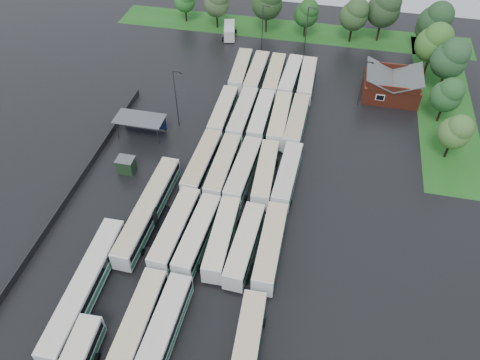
# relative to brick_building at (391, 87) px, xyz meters

# --- Properties ---
(ground) EXTENTS (160.00, 160.00, 0.00)m
(ground) POSITION_rel_brick_building_xyz_m (-24.00, -42.77, -1.87)
(ground) COLOR black
(ground) RESTS_ON ground
(brick_building) EXTENTS (10.07, 8.60, 5.39)m
(brick_building) POSITION_rel_brick_building_xyz_m (0.00, 0.00, 0.00)
(brick_building) COLOR maroon
(brick_building) RESTS_ON ground
(wash_shed) EXTENTS (8.20, 4.20, 3.58)m
(wash_shed) POSITION_rel_brick_building_xyz_m (-41.20, -20.74, 1.12)
(wash_shed) COLOR #2D2D30
(wash_shed) RESTS_ON ground
(utility_hut) EXTENTS (2.70, 2.20, 2.62)m
(utility_hut) POSITION_rel_brick_building_xyz_m (-40.20, -30.17, -0.55)
(utility_hut) COLOR black
(utility_hut) RESTS_ON ground
(grass_strip_north) EXTENTS (80.00, 10.00, 0.01)m
(grass_strip_north) POSITION_rel_brick_building_xyz_m (-22.00, 22.03, -1.86)
(grass_strip_north) COLOR #1D5917
(grass_strip_north) RESTS_ON ground
(grass_strip_east) EXTENTS (10.00, 50.00, 0.01)m
(grass_strip_east) POSITION_rel_brick_building_xyz_m (10.00, 0.03, -1.86)
(grass_strip_east) COLOR #1D5917
(grass_strip_east) RESTS_ON ground
(west_fence) EXTENTS (0.10, 50.00, 1.20)m
(west_fence) POSITION_rel_brick_building_xyz_m (-46.20, -34.77, -1.27)
(west_fence) COLOR #2D2D30
(west_fence) RESTS_ON ground
(bus_r1c0) EXTENTS (2.85, 12.98, 3.61)m
(bus_r1c0) POSITION_rel_brick_building_xyz_m (-28.32, -55.33, 0.12)
(bus_r1c0) COLOR silver
(bus_r1c0) RESTS_ON ground
(bus_r1c1) EXTENTS (3.00, 12.96, 3.59)m
(bus_r1c1) POSITION_rel_brick_building_xyz_m (-25.28, -55.34, 0.11)
(bus_r1c1) COLOR silver
(bus_r1c1) RESTS_ON ground
(bus_r1c4) EXTENTS (3.22, 12.63, 3.48)m
(bus_r1c4) POSITION_rel_brick_building_xyz_m (-15.78, -55.39, 0.05)
(bus_r1c4) COLOR silver
(bus_r1c4) RESTS_ON ground
(bus_r2c0) EXTENTS (3.33, 13.25, 3.66)m
(bus_r2c0) POSITION_rel_brick_building_xyz_m (-28.48, -41.33, 0.15)
(bus_r2c0) COLOR silver
(bus_r2c0) RESTS_ON ground
(bus_r2c1) EXTENTS (3.32, 12.73, 3.51)m
(bus_r2c1) POSITION_rel_brick_building_xyz_m (-25.36, -41.56, 0.07)
(bus_r2c1) COLOR silver
(bus_r2c1) RESTS_ON ground
(bus_r2c2) EXTENTS (3.02, 12.55, 3.47)m
(bus_r2c2) POSITION_rel_brick_building_xyz_m (-22.10, -41.32, 0.04)
(bus_r2c2) COLOR silver
(bus_r2c2) RESTS_ON ground
(bus_r2c3) EXTENTS (3.14, 12.60, 3.48)m
(bus_r2c3) POSITION_rel_brick_building_xyz_m (-18.93, -41.78, 0.05)
(bus_r2c3) COLOR silver
(bus_r2c3) RESTS_ON ground
(bus_r2c4) EXTENTS (2.87, 12.99, 3.61)m
(bus_r2c4) POSITION_rel_brick_building_xyz_m (-15.62, -41.40, 0.12)
(bus_r2c4) COLOR silver
(bus_r2c4) RESTS_ON ground
(bus_r3c0) EXTENTS (3.16, 13.09, 3.62)m
(bus_r3c0) POSITION_rel_brick_building_xyz_m (-28.58, -27.87, 0.13)
(bus_r3c0) COLOR silver
(bus_r3c0) RESTS_ON ground
(bus_r3c1) EXTENTS (2.90, 12.88, 3.58)m
(bus_r3c1) POSITION_rel_brick_building_xyz_m (-25.24, -28.13, 0.10)
(bus_r3c1) COLOR silver
(bus_r3c1) RESTS_ON ground
(bus_r3c2) EXTENTS (3.37, 13.07, 3.60)m
(bus_r3c2) POSITION_rel_brick_building_xyz_m (-22.06, -28.19, 0.12)
(bus_r3c2) COLOR silver
(bus_r3c2) RESTS_ON ground
(bus_r3c3) EXTENTS (3.20, 12.62, 3.48)m
(bus_r3c3) POSITION_rel_brick_building_xyz_m (-18.70, -28.02, 0.05)
(bus_r3c3) COLOR silver
(bus_r3c3) RESTS_ON ground
(bus_r3c4) EXTENTS (3.08, 12.65, 3.50)m
(bus_r3c4) POSITION_rel_brick_building_xyz_m (-15.42, -27.75, 0.06)
(bus_r3c4) COLOR silver
(bus_r3c4) RESTS_ON ground
(bus_r4c0) EXTENTS (2.79, 12.59, 3.50)m
(bus_r4c0) POSITION_rel_brick_building_xyz_m (-28.58, -14.43, 0.06)
(bus_r4c0) COLOR silver
(bus_r4c0) RESTS_ON ground
(bus_r4c1) EXTENTS (2.95, 13.14, 3.65)m
(bus_r4c1) POSITION_rel_brick_building_xyz_m (-25.11, -14.48, 0.14)
(bus_r4c1) COLOR silver
(bus_r4c1) RESTS_ON ground
(bus_r4c2) EXTENTS (2.71, 12.64, 3.52)m
(bus_r4c2) POSITION_rel_brick_building_xyz_m (-21.92, -14.25, 0.07)
(bus_r4c2) COLOR silver
(bus_r4c2) RESTS_ON ground
(bus_r4c3) EXTENTS (3.01, 12.94, 3.59)m
(bus_r4c3) POSITION_rel_brick_building_xyz_m (-18.71, -14.44, 0.11)
(bus_r4c3) COLOR silver
(bus_r4c3) RESTS_ON ground
(bus_r4c4) EXTENTS (2.99, 13.06, 3.62)m
(bus_r4c4) POSITION_rel_brick_building_xyz_m (-15.75, -14.62, 0.13)
(bus_r4c4) COLOR silver
(bus_r4c4) RESTS_ON ground
(bus_r5c0) EXTENTS (3.28, 12.83, 3.54)m
(bus_r5c0) POSITION_rel_brick_building_xyz_m (-28.50, -0.65, 0.08)
(bus_r5c0) COLOR silver
(bus_r5c0) RESTS_ON ground
(bus_r5c1) EXTENTS (2.83, 12.91, 3.59)m
(bus_r5c1) POSITION_rel_brick_building_xyz_m (-25.27, -1.10, 0.11)
(bus_r5c1) COLOR silver
(bus_r5c1) RESTS_ON ground
(bus_r5c2) EXTENTS (2.88, 12.81, 3.56)m
(bus_r5c2) POSITION_rel_brick_building_xyz_m (-21.83, -1.09, 0.09)
(bus_r5c2) COLOR silver
(bus_r5c2) RESTS_ON ground
(bus_r5c3) EXTENTS (3.21, 12.87, 3.56)m
(bus_r5c3) POSITION_rel_brick_building_xyz_m (-18.72, -1.00, 0.09)
(bus_r5c3) COLOR silver
(bus_r5c3) RESTS_ON ground
(bus_r5c4) EXTENTS (2.91, 12.73, 3.53)m
(bus_r5c4) POSITION_rel_brick_building_xyz_m (-15.59, -1.06, 0.08)
(bus_r5c4) COLOR silver
(bus_r5c4) RESTS_ON ground
(artic_bus_west_b) EXTENTS (3.16, 19.00, 3.51)m
(artic_bus_west_b) POSITION_rel_brick_building_xyz_m (-33.28, -38.74, 0.08)
(artic_bus_west_b) COLOR silver
(artic_bus_west_b) RESTS_ON ground
(artic_bus_west_c) EXTENTS (3.15, 19.26, 3.56)m
(artic_bus_west_c) POSITION_rel_brick_building_xyz_m (-36.25, -52.16, 0.11)
(artic_bus_west_c) COLOR silver
(artic_bus_west_c) RESTS_ON ground
(minibus) EXTENTS (3.63, 6.61, 2.73)m
(minibus) POSITION_rel_brick_building_xyz_m (-34.77, 16.10, -0.35)
(minibus) COLOR silver
(minibus) RESTS_ON ground
(tree_north_0) EXTENTS (4.90, 4.90, 8.11)m
(tree_north_0) POSITION_rel_brick_building_xyz_m (-46.30, 21.29, 3.35)
(tree_north_0) COLOR black
(tree_north_0) RESTS_ON ground
(tree_north_1) EXTENTS (5.69, 5.69, 9.43)m
(tree_north_1) POSITION_rel_brick_building_xyz_m (-38.38, 19.78, 4.20)
(tree_north_1) COLOR black
(tree_north_1) RESTS_ON ground
(tree_north_2) EXTENTS (6.76, 6.76, 11.20)m
(tree_north_2) POSITION_rel_brick_building_xyz_m (-27.03, 19.94, 5.34)
(tree_north_2) COLOR #322618
(tree_north_2) RESTS_ON ground
(tree_north_3) EXTENTS (5.27, 5.27, 8.73)m
(tree_north_3) POSITION_rel_brick_building_xyz_m (-18.31, 19.60, 3.74)
(tree_north_3) COLOR #2E2213
(tree_north_3) RESTS_ON ground
(tree_north_4) EXTENTS (6.00, 6.00, 9.94)m
(tree_north_4) POSITION_rel_brick_building_xyz_m (-8.24, 19.54, 4.53)
(tree_north_4) COLOR black
(tree_north_4) RESTS_ON ground
(tree_north_5) EXTENTS (7.08, 7.08, 11.72)m
(tree_north_5) POSITION_rel_brick_building_xyz_m (-2.31, 21.42, 5.67)
(tree_north_5) COLOR #2E2016
(tree_north_5) RESTS_ON ground
(tree_north_6) EXTENTS (6.83, 6.83, 11.30)m
(tree_north_6) POSITION_rel_brick_building_xyz_m (7.91, 18.15, 5.40)
(tree_north_6) COLOR #2F1F14
(tree_north_6) RESTS_ON ground
(tree_east_0) EXTENTS (5.02, 5.02, 8.31)m
(tree_east_0) POSITION_rel_brick_building_xyz_m (8.86, -15.92, 3.48)
(tree_east_0) COLOR black
(tree_east_0) RESTS_ON ground
(tree_east_1) EXTENTS (5.30, 5.30, 8.78)m
(tree_east_1) POSITION_rel_brick_building_xyz_m (8.44, -6.26, 3.78)
(tree_east_1) COLOR black
(tree_east_1) RESTS_ON ground
(tree_east_2) EXTENTS (6.58, 6.58, 10.90)m
(tree_east_2) POSITION_rel_brick_building_xyz_m (9.49, 3.81, 5.15)
(tree_east_2) COLOR #362517
(tree_east_2) RESTS_ON ground
(tree_east_3) EXTENTS (6.72, 6.72, 11.13)m
(tree_east_3) POSITION_rel_brick_building_xyz_m (7.00, 8.91, 5.29)
(tree_east_3) COLOR #382612
(tree_east_3) RESTS_ON ground
(tree_east_4) EXTENTS (5.35, 5.35, 8.87)m
(tree_east_4) POSITION_rel_brick_building_xyz_m (7.13, 18.62, 3.84)
(tree_east_4) COLOR black
(tree_east_4) RESTS_ON ground
(lamp_post_ne) EXTENTS (1.39, 0.27, 9.01)m
(lamp_post_ne) POSITION_rel_brick_building_xyz_m (-5.56, -4.26, 3.36)
(lamp_post_ne) COLOR #2D2D30
(lamp_post_ne) RESTS_ON ground
(lamp_post_nw) EXTENTS (1.69, 0.33, 10.96)m
(lamp_post_nw) POSITION_rel_brick_building_xyz_m (-35.75, -17.23, 4.50)
(lamp_post_nw) COLOR #2D2D30
(lamp_post_nw) RESTS_ON ground
(lamp_post_back_w) EXTENTS (1.53, 0.30, 9.93)m
(lamp_post_back_w) POSITION_rel_brick_building_xyz_m (-26.50, 11.69, 3.90)
(lamp_post_back_w) COLOR #2D2D30
(lamp_post_back_w) RESTS_ON ground
(lamp_post_back_e) EXTENTS (1.67, 0.32, 10.82)m
(lamp_post_back_e) POSITION_rel_brick_building_xyz_m (-17.35, 10.88, 4.42)
(lamp_post_back_e) COLOR #2D2D30
(lamp_post_back_e) RESTS_ON ground
(puddle_2) EXTENTS (7.96, 7.96, 0.01)m
(puddle_2) POSITION_rel_brick_building_xyz_m (-32.55, -39.64, -1.86)
(puddle_2) COLOR black
(puddle_2) RESTS_ON ground
(puddle_3) EXTENTS (3.56, 3.56, 0.01)m
(puddle_3) POSITION_rel_brick_building_xyz_m (-18.00, -44.69, -1.86)
(puddle_3) COLOR black
(puddle_3) RESTS_ON ground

